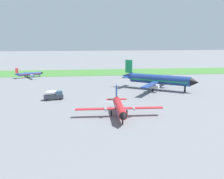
{
  "coord_description": "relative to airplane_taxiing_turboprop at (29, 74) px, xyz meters",
  "views": [
    {
      "loc": [
        -10.05,
        -87.72,
        21.94
      ],
      "look_at": [
        0.28,
        5.43,
        3.0
      ],
      "focal_mm": 43.3,
      "sensor_mm": 36.0,
      "label": 1
    }
  ],
  "objects": [
    {
      "name": "ground_plane",
      "position": [
        37.75,
        -56.37,
        -1.96
      ],
      "size": [
        600.0,
        600.0,
        0.0
      ],
      "primitive_type": "plane",
      "color": "slate"
    },
    {
      "name": "grass_taxiway_strip",
      "position": [
        37.75,
        16.02,
        -1.92
      ],
      "size": [
        360.0,
        28.0,
        0.08
      ],
      "primitive_type": "cube",
      "color": "#3D7533",
      "rests_on": "ground_plane"
    },
    {
      "name": "airplane_taxiing_turboprop",
      "position": [
        0.0,
        0.0,
        0.0
      ],
      "size": [
        14.48,
        16.68,
        5.36
      ],
      "rotation": [
        0.0,
        0.0,
        0.43
      ],
      "color": "navy",
      "rests_on": "ground_plane"
    },
    {
      "name": "airplane_midfield_jet",
      "position": [
        58.27,
        -38.62,
        2.24
      ],
      "size": [
        28.79,
        28.71,
        11.66
      ],
      "rotation": [
        0.0,
        0.0,
        5.69
      ],
      "color": "navy",
      "rests_on": "ground_plane"
    },
    {
      "name": "airplane_foreground_turboprop",
      "position": [
        37.58,
        -73.49,
        0.68
      ],
      "size": [
        24.11,
        20.62,
        7.22
      ],
      "rotation": [
        0.0,
        0.0,
        4.69
      ],
      "color": "red",
      "rests_on": "ground_plane"
    },
    {
      "name": "fuel_truck_near_gate",
      "position": [
        17.71,
        -51.73,
        -0.38
      ],
      "size": [
        6.87,
        3.81,
        3.29
      ],
      "rotation": [
        0.0,
        0.0,
        0.23
      ],
      "color": "#2D333D",
      "rests_on": "ground_plane"
    }
  ]
}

